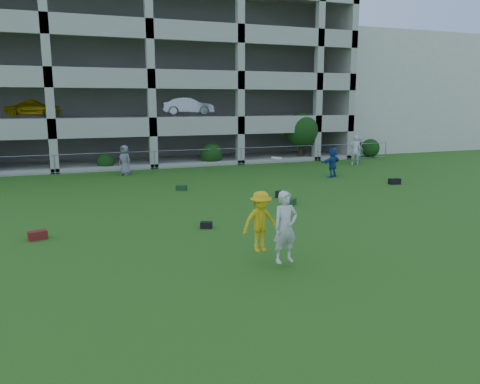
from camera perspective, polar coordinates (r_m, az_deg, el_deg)
name	(u,v)px	position (r m, az deg, el deg)	size (l,w,h in m)	color
ground	(281,262)	(12.96, 5.03, -8.46)	(100.00, 100.00, 0.00)	#235114
stucco_building	(372,94)	(48.20, 15.81, 11.42)	(16.00, 14.00, 10.00)	beige
bystander_c	(125,160)	(28.51, -13.87, 3.79)	(0.87, 0.56, 1.77)	slate
bystander_d	(332,162)	(27.47, 11.21, 3.57)	(1.58, 0.50, 1.71)	#1F468E
bystander_e	(355,150)	(33.10, 13.88, 4.97)	(0.74, 0.49, 2.03)	silver
bystander_f	(358,151)	(33.99, 14.21, 4.86)	(1.13, 0.65, 1.74)	slate
bag_red_a	(38,235)	(16.18, -23.44, -4.85)	(0.55, 0.30, 0.28)	#5C1E0F
bag_black_b	(206,225)	(16.20, -4.13, -4.04)	(0.40, 0.25, 0.22)	black
bag_green_c	(291,202)	(19.91, 6.20, -1.18)	(0.50, 0.35, 0.26)	#133618
crate_d	(281,194)	(21.29, 4.97, -0.30)	(0.35, 0.35, 0.30)	black
bag_black_e	(395,181)	(26.00, 18.32, 1.24)	(0.60, 0.30, 0.30)	black
bag_green_g	(181,188)	(23.17, -7.17, 0.51)	(0.50, 0.30, 0.25)	#153A1F
frisbee_contest	(270,223)	(12.34, 3.62, -3.83)	(1.39, 1.10, 2.74)	yellow
parking_garage	(132,79)	(39.10, -13.02, 13.23)	(30.00, 14.00, 12.00)	#9E998C
fence	(154,160)	(30.69, -10.39, 3.91)	(36.06, 0.06, 1.20)	gray
shrub_row	(219,143)	(32.38, -2.62, 6.03)	(34.38, 2.52, 3.50)	#163D11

